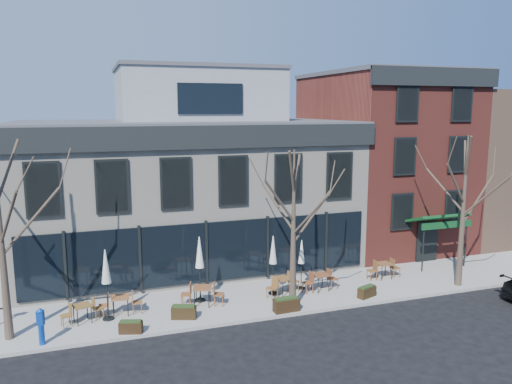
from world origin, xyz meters
name	(u,v)px	position (x,y,z in m)	size (l,w,h in m)	color
ground	(207,289)	(0.00, 0.00, 0.00)	(120.00, 120.00, 0.00)	black
sidewalk_front	(283,295)	(3.25, -2.15, 0.07)	(33.50, 4.70, 0.15)	gray
corner_building	(187,181)	(0.07, 5.07, 4.72)	(18.39, 10.39, 11.10)	beige
red_brick_building	(382,159)	(13.00, 4.98, 5.64)	(8.20, 11.78, 11.18)	maroon
bg_building	(491,162)	(23.00, 6.00, 5.00)	(12.00, 12.00, 10.00)	#8C664C
tree_corner	(1,235)	(-8.49, -3.20, 4.25)	(3.93, 3.98, 7.92)	#382B21
tree_mid	(294,228)	(3.01, -3.90, 3.79)	(3.50, 3.55, 7.04)	#382B21
tree_right	(464,209)	(12.01, -3.90, 4.02)	(3.72, 3.77, 7.48)	#382B21
call_box	(41,325)	(-7.26, -4.15, 0.92)	(0.30, 0.29, 1.46)	#0C389F
cafe_set_0	(82,311)	(-5.83, -2.56, 0.62)	(1.80, 0.93, 0.92)	brown
cafe_set_1	(121,303)	(-4.28, -2.24, 0.65)	(1.87, 0.79, 0.98)	brown
cafe_set_2	(202,294)	(-0.73, -2.35, 0.68)	(2.02, 1.09, 1.04)	brown
cafe_set_3	(283,284)	(3.17, -2.31, 0.67)	(1.95, 1.20, 1.01)	brown
cafe_set_4	(320,280)	(5.10, -2.38, 0.66)	(1.93, 0.84, 1.00)	brown
cafe_set_5	(384,269)	(9.00, -1.84, 0.66)	(1.88, 0.76, 0.99)	brown
umbrella_0	(106,270)	(-4.82, -2.59, 2.29)	(0.48, 0.48, 3.03)	black
umbrella_1	(200,256)	(-0.72, -1.84, 2.30)	(0.49, 0.49, 3.04)	black
umbrella_2	(273,253)	(2.77, -2.04, 2.16)	(0.46, 0.46, 2.85)	black
umbrella_3	(301,254)	(4.32, -1.84, 1.88)	(0.39, 0.39, 2.45)	black
planter_0	(131,327)	(-4.02, -4.20, 0.40)	(0.97, 0.60, 0.51)	black
planter_1	(184,312)	(-1.79, -3.50, 0.44)	(1.11, 0.72, 0.58)	black
planter_2	(286,304)	(2.58, -4.20, 0.46)	(1.15, 0.50, 0.63)	black
planter_3	(367,291)	(6.80, -3.85, 0.42)	(1.03, 0.70, 0.54)	black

